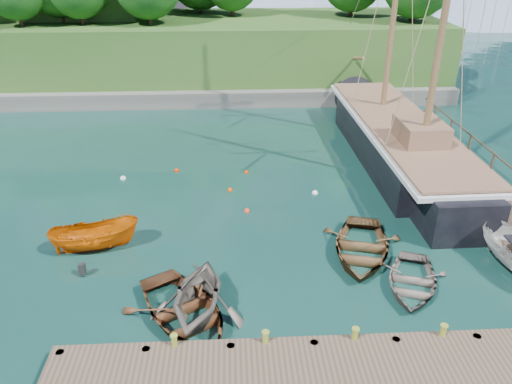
% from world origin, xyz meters
% --- Properties ---
extents(ground, '(160.00, 160.00, 0.00)m').
position_xyz_m(ground, '(0.00, 0.00, 0.00)').
color(ground, '#12332A').
rests_on(ground, ground).
extents(dock_near, '(20.00, 3.20, 1.10)m').
position_xyz_m(dock_near, '(2.00, -6.50, 0.43)').
color(dock_near, '#45382B').
rests_on(dock_near, ground).
extents(dock_east, '(3.20, 24.00, 1.10)m').
position_xyz_m(dock_east, '(11.50, 7.00, 0.43)').
color(dock_east, '#45382B').
rests_on(dock_east, ground).
extents(bollard_0, '(0.26, 0.26, 0.45)m').
position_xyz_m(bollard_0, '(-4.00, -5.10, 0.00)').
color(bollard_0, olive).
rests_on(bollard_0, ground).
extents(bollard_1, '(0.26, 0.26, 0.45)m').
position_xyz_m(bollard_1, '(-1.00, -5.10, 0.00)').
color(bollard_1, olive).
rests_on(bollard_1, ground).
extents(bollard_2, '(0.26, 0.26, 0.45)m').
position_xyz_m(bollard_2, '(2.00, -5.10, 0.00)').
color(bollard_2, olive).
rests_on(bollard_2, ground).
extents(bollard_3, '(0.26, 0.26, 0.45)m').
position_xyz_m(bollard_3, '(5.00, -5.10, 0.00)').
color(bollard_3, olive).
rests_on(bollard_3, ground).
extents(rowboat_0, '(5.67, 6.15, 1.04)m').
position_xyz_m(rowboat_0, '(-3.84, -3.24, 0.00)').
color(rowboat_0, '#56311B').
rests_on(rowboat_0, ground).
extents(rowboat_1, '(4.12, 4.59, 2.16)m').
position_xyz_m(rowboat_1, '(-3.35, -2.92, 0.00)').
color(rowboat_1, '#696158').
rests_on(rowboat_1, ground).
extents(rowboat_2, '(4.79, 5.80, 1.04)m').
position_xyz_m(rowboat_2, '(3.62, 0.61, 0.00)').
color(rowboat_2, '#523A20').
rests_on(rowboat_2, ground).
extents(rowboat_3, '(4.06, 4.74, 0.83)m').
position_xyz_m(rowboat_3, '(5.11, -1.77, 0.00)').
color(rowboat_3, '#695E56').
rests_on(rowboat_3, ground).
extents(motorboat_orange, '(4.16, 2.24, 1.52)m').
position_xyz_m(motorboat_orange, '(-8.17, 1.71, 0.00)').
color(motorboat_orange, '#CE5A04').
rests_on(motorboat_orange, ground).
extents(schooner, '(5.04, 26.30, 19.07)m').
position_xyz_m(schooner, '(8.39, 10.92, 1.06)').
color(schooner, black).
rests_on(schooner, ground).
extents(mooring_buoy_0, '(0.29, 0.29, 0.29)m').
position_xyz_m(mooring_buoy_0, '(-7.05, 2.70, 0.00)').
color(mooring_buoy_0, silver).
rests_on(mooring_buoy_0, ground).
extents(mooring_buoy_1, '(0.29, 0.29, 0.29)m').
position_xyz_m(mooring_buoy_1, '(-2.11, 7.24, 0.00)').
color(mooring_buoy_1, '#FC4900').
rests_on(mooring_buoy_1, ground).
extents(mooring_buoy_2, '(0.32, 0.32, 0.32)m').
position_xyz_m(mooring_buoy_2, '(-1.26, 4.82, 0.00)').
color(mooring_buoy_2, red).
rests_on(mooring_buoy_2, ground).
extents(mooring_buoy_3, '(0.34, 0.34, 0.34)m').
position_xyz_m(mooring_buoy_3, '(2.55, 6.62, 0.00)').
color(mooring_buoy_3, white).
rests_on(mooring_buoy_3, ground).
extents(mooring_buoy_4, '(0.31, 0.31, 0.31)m').
position_xyz_m(mooring_buoy_4, '(-5.31, 9.97, 0.00)').
color(mooring_buoy_4, red).
rests_on(mooring_buoy_4, ground).
extents(mooring_buoy_5, '(0.27, 0.27, 0.27)m').
position_xyz_m(mooring_buoy_5, '(-1.12, 9.53, 0.00)').
color(mooring_buoy_5, '#CF3900').
rests_on(mooring_buoy_5, ground).
extents(mooring_buoy_6, '(0.35, 0.35, 0.35)m').
position_xyz_m(mooring_buoy_6, '(-8.34, 9.07, 0.00)').
color(mooring_buoy_6, white).
rests_on(mooring_buoy_6, ground).
extents(headland, '(51.00, 19.31, 12.90)m').
position_xyz_m(headland, '(-12.88, 31.36, 5.54)').
color(headland, '#474744').
rests_on(headland, ground).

